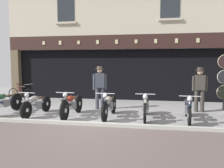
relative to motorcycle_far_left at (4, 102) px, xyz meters
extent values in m
cube|color=gray|center=(3.60, 3.83, -0.47)|extent=(23.65, 10.00, 0.08)
cube|color=#A6A69D|center=(3.60, -1.09, -0.42)|extent=(23.65, 0.16, 0.18)
cube|color=black|center=(3.60, 6.13, 0.87)|extent=(10.72, 4.00, 2.60)
cube|color=brown|center=(-2.01, 4.01, 0.87)|extent=(0.44, 0.36, 2.60)
cube|color=#23282D|center=(3.60, 4.38, 1.00)|extent=(10.25, 0.03, 2.18)
cube|color=black|center=(3.60, 3.95, 2.52)|extent=(11.65, 0.24, 0.70)
cube|color=#C6B789|center=(-0.26, 3.82, 2.52)|extent=(0.14, 0.03, 0.18)
cube|color=#C6B789|center=(0.65, 3.82, 2.52)|extent=(0.14, 0.03, 0.21)
cube|color=#C6B789|center=(1.65, 3.82, 2.52)|extent=(0.14, 0.03, 0.17)
cube|color=#C6B789|center=(2.65, 3.82, 2.52)|extent=(0.14, 0.03, 0.19)
cube|color=#C6B789|center=(3.62, 3.82, 2.52)|extent=(0.14, 0.03, 0.21)
cube|color=#C6B789|center=(4.59, 3.82, 2.52)|extent=(0.14, 0.03, 0.18)
cube|color=#C6B789|center=(5.53, 3.82, 2.52)|extent=(0.14, 0.03, 0.20)
cube|color=#C6B789|center=(6.51, 3.82, 2.52)|extent=(0.14, 0.03, 0.22)
cube|color=#C6B789|center=(7.48, 3.82, 2.52)|extent=(0.14, 0.03, 0.21)
cube|color=#B4AA94|center=(3.60, 4.03, 4.22)|extent=(11.65, 0.40, 2.70)
cube|color=#23282D|center=(0.99, 3.82, 4.22)|extent=(0.90, 0.02, 1.30)
cube|color=#B4AA94|center=(0.99, 3.78, 3.52)|extent=(1.10, 0.12, 0.10)
cube|color=#23282D|center=(6.17, 3.82, 4.22)|extent=(0.90, 0.02, 1.30)
cube|color=#B4AA94|center=(6.17, 3.78, 3.52)|extent=(1.10, 0.12, 0.10)
cylinder|color=black|center=(0.04, 0.70, -0.10)|extent=(0.12, 0.67, 0.67)
cylinder|color=silver|center=(0.04, 0.70, -0.10)|extent=(0.12, 0.15, 0.15)
cube|color=navy|center=(0.00, 0.02, 0.02)|extent=(0.15, 1.26, 0.07)
cube|color=slate|center=(0.00, 0.02, -0.05)|extent=(0.22, 0.33, 0.26)
ellipsoid|color=#264D2F|center=(-0.01, -0.14, 0.22)|extent=(0.25, 0.47, 0.20)
ellipsoid|color=#38281E|center=(0.02, 0.26, 0.20)|extent=(0.22, 0.31, 0.10)
cylinder|color=black|center=(1.26, -0.66, -0.13)|extent=(0.11, 0.60, 0.60)
cylinder|color=silver|center=(1.26, -0.66, -0.13)|extent=(0.11, 0.14, 0.13)
cylinder|color=black|center=(1.35, 0.65, -0.13)|extent=(0.12, 0.61, 0.60)
cylinder|color=silver|center=(1.35, 0.65, -0.13)|extent=(0.12, 0.14, 0.13)
cube|color=gray|center=(1.30, -0.01, -0.01)|extent=(0.15, 1.21, 0.07)
cube|color=slate|center=(1.30, -0.01, -0.08)|extent=(0.22, 0.33, 0.26)
ellipsoid|color=#9A928F|center=(1.29, -0.16, 0.19)|extent=(0.25, 0.47, 0.20)
ellipsoid|color=#38281E|center=(1.32, 0.23, 0.17)|extent=(0.22, 0.31, 0.10)
cube|color=gray|center=(1.26, -0.66, 0.19)|extent=(0.12, 0.37, 0.04)
sphere|color=silver|center=(1.27, -0.60, 0.37)|extent=(0.15, 0.15, 0.15)
cylinder|color=silver|center=(1.27, -0.60, 0.45)|extent=(0.62, 0.06, 0.02)
cylinder|color=silver|center=(1.26, -0.62, 0.16)|extent=(0.05, 0.24, 0.62)
cylinder|color=black|center=(2.63, -0.68, -0.10)|extent=(0.08, 0.67, 0.67)
cylinder|color=silver|center=(2.63, -0.68, -0.10)|extent=(0.10, 0.15, 0.15)
cylinder|color=black|center=(2.65, 0.70, -0.10)|extent=(0.09, 0.67, 0.67)
cylinder|color=silver|center=(2.65, 0.70, -0.10)|extent=(0.11, 0.15, 0.15)
cube|color=black|center=(2.64, 0.01, 0.02)|extent=(0.09, 1.27, 0.07)
cube|color=slate|center=(2.64, 0.01, -0.05)|extent=(0.20, 0.32, 0.26)
ellipsoid|color=maroon|center=(2.64, -0.16, 0.22)|extent=(0.23, 0.46, 0.20)
ellipsoid|color=#38281E|center=(2.64, 0.26, 0.20)|extent=(0.20, 0.30, 0.10)
cube|color=black|center=(2.63, -0.68, 0.26)|extent=(0.11, 0.36, 0.04)
sphere|color=silver|center=(2.63, -0.62, 0.40)|extent=(0.15, 0.15, 0.15)
cylinder|color=silver|center=(2.63, -0.62, 0.48)|extent=(0.62, 0.03, 0.02)
cylinder|color=silver|center=(2.63, -0.64, 0.19)|extent=(0.04, 0.27, 0.61)
cylinder|color=black|center=(3.95, -0.64, -0.10)|extent=(0.09, 0.67, 0.67)
cylinder|color=silver|center=(3.95, -0.64, -0.10)|extent=(0.10, 0.15, 0.15)
cylinder|color=black|center=(3.99, 0.77, -0.10)|extent=(0.10, 0.67, 0.67)
cylinder|color=silver|center=(3.99, 0.77, -0.10)|extent=(0.11, 0.15, 0.15)
cube|color=black|center=(3.97, 0.07, 0.02)|extent=(0.10, 1.30, 0.07)
cube|color=slate|center=(3.97, 0.07, -0.05)|extent=(0.21, 0.33, 0.26)
ellipsoid|color=gray|center=(3.97, -0.10, 0.22)|extent=(0.23, 0.47, 0.20)
ellipsoid|color=#38281E|center=(3.98, 0.32, 0.20)|extent=(0.21, 0.31, 0.10)
cube|color=black|center=(3.95, -0.64, 0.25)|extent=(0.11, 0.36, 0.04)
sphere|color=silver|center=(3.95, -0.58, 0.40)|extent=(0.15, 0.15, 0.15)
cylinder|color=silver|center=(3.95, -0.58, 0.48)|extent=(0.62, 0.04, 0.02)
cylinder|color=silver|center=(3.95, -0.60, 0.19)|extent=(0.04, 0.23, 0.62)
cylinder|color=black|center=(5.21, -0.57, -0.10)|extent=(0.07, 0.67, 0.67)
cylinder|color=silver|center=(5.21, -0.57, -0.10)|extent=(0.10, 0.15, 0.15)
cylinder|color=black|center=(5.21, 0.81, -0.10)|extent=(0.08, 0.67, 0.67)
cylinder|color=silver|center=(5.21, 0.81, -0.10)|extent=(0.11, 0.15, 0.15)
cube|color=gray|center=(5.21, 0.12, 0.02)|extent=(0.07, 1.27, 0.07)
cube|color=slate|center=(5.21, 0.12, -0.05)|extent=(0.20, 0.32, 0.26)
ellipsoid|color=#1E2A26|center=(5.21, -0.05, 0.22)|extent=(0.22, 0.46, 0.20)
ellipsoid|color=#38281E|center=(5.21, 0.37, 0.20)|extent=(0.20, 0.30, 0.10)
cube|color=gray|center=(5.21, -0.57, 0.26)|extent=(0.10, 0.36, 0.04)
sphere|color=silver|center=(5.21, -0.51, 0.40)|extent=(0.15, 0.15, 0.15)
cylinder|color=silver|center=(5.21, -0.51, 0.48)|extent=(0.62, 0.02, 0.02)
cylinder|color=silver|center=(5.21, -0.53, 0.19)|extent=(0.04, 0.26, 0.61)
cylinder|color=black|center=(6.52, -0.66, -0.12)|extent=(0.12, 0.63, 0.62)
cylinder|color=silver|center=(6.52, -0.66, -0.12)|extent=(0.11, 0.14, 0.14)
cylinder|color=black|center=(6.62, 0.78, -0.12)|extent=(0.13, 0.63, 0.62)
cylinder|color=silver|center=(6.62, 0.78, -0.12)|extent=(0.12, 0.14, 0.14)
cube|color=black|center=(6.57, 0.06, 0.00)|extent=(0.17, 1.33, 0.07)
cube|color=slate|center=(6.57, 0.06, -0.07)|extent=(0.22, 0.33, 0.26)
ellipsoid|color=black|center=(6.56, -0.11, 0.20)|extent=(0.25, 0.47, 0.20)
ellipsoid|color=#38281E|center=(6.59, 0.32, 0.18)|extent=(0.22, 0.31, 0.10)
cube|color=black|center=(6.52, -0.66, 0.21)|extent=(0.13, 0.37, 0.04)
sphere|color=silver|center=(6.52, -0.60, 0.38)|extent=(0.15, 0.15, 0.15)
cylinder|color=silver|center=(6.52, -0.60, 0.46)|extent=(0.62, 0.07, 0.02)
cylinder|color=silver|center=(6.52, -0.62, 0.17)|extent=(0.06, 0.27, 0.61)
cylinder|color=#3D424C|center=(3.41, 1.50, 0.02)|extent=(0.15, 0.15, 0.90)
cylinder|color=#3D424C|center=(3.19, 1.45, 0.02)|extent=(0.15, 0.15, 0.90)
cube|color=#3D424C|center=(3.30, 1.48, 0.75)|extent=(0.42, 0.30, 0.60)
cube|color=white|center=(3.27, 1.59, 0.82)|extent=(0.14, 0.05, 0.33)
cube|color=maroon|center=(3.27, 1.60, 0.81)|extent=(0.05, 0.02, 0.31)
cylinder|color=#3D424C|center=(3.53, 1.53, 0.68)|extent=(0.09, 0.09, 0.64)
cylinder|color=#3D424C|center=(3.07, 1.43, 0.68)|extent=(0.09, 0.09, 0.64)
sphere|color=beige|center=(3.30, 1.48, 1.16)|extent=(0.20, 0.20, 0.20)
cylinder|color=#4C4238|center=(3.30, 1.48, 1.21)|extent=(0.35, 0.35, 0.01)
cylinder|color=#4C4238|center=(3.30, 1.48, 1.27)|extent=(0.21, 0.21, 0.11)
cylinder|color=#38332D|center=(7.32, 1.60, 0.00)|extent=(0.15, 0.15, 0.87)
cylinder|color=#38332D|center=(7.10, 1.62, 0.00)|extent=(0.15, 0.15, 0.87)
cube|color=#38332D|center=(7.21, 1.61, 0.70)|extent=(0.40, 0.25, 0.58)
cube|color=silver|center=(7.22, 1.73, 0.77)|extent=(0.14, 0.03, 0.32)
cube|color=navy|center=(7.22, 1.74, 0.76)|extent=(0.05, 0.02, 0.30)
cylinder|color=#38332D|center=(7.44, 1.59, 0.66)|extent=(0.09, 0.09, 0.57)
cylinder|color=#38332D|center=(6.97, 1.63, 0.66)|extent=(0.09, 0.09, 0.57)
sphere|color=tan|center=(7.21, 1.61, 1.11)|extent=(0.22, 0.22, 0.22)
cylinder|color=#332D28|center=(7.21, 1.61, 1.17)|extent=(0.37, 0.37, 0.01)
cylinder|color=#332D28|center=(7.21, 1.61, 1.23)|extent=(0.23, 0.23, 0.12)
cylinder|color=#232328|center=(8.26, 2.24, 0.71)|extent=(0.06, 0.06, 2.29)
cylinder|color=#23281E|center=(8.26, 2.22, 0.28)|extent=(0.53, 0.03, 0.53)
torus|color=beige|center=(8.26, 2.23, 0.28)|extent=(0.56, 0.04, 0.56)
cube|color=beige|center=(2.01, 4.23, 1.42)|extent=(0.72, 0.02, 1.06)
cube|color=#511E19|center=(2.01, 4.22, 1.85)|extent=(0.72, 0.01, 0.20)
torus|color=black|center=(-0.35, 2.32, -0.10)|extent=(0.68, 0.23, 0.69)
torus|color=black|center=(-1.32, 2.61, -0.10)|extent=(0.68, 0.23, 0.69)
cylinder|color=#4C1E19|center=(-0.74, 2.44, 0.08)|extent=(0.60, 0.21, 0.42)
cylinder|color=#4C1E19|center=(-0.84, 2.46, 0.34)|extent=(0.54, 0.19, 0.03)
cylinder|color=#4C1E19|center=(-1.01, 2.52, 0.20)|extent=(0.06, 0.05, 0.52)
ellipsoid|color=#332319|center=(-1.05, 2.53, 0.46)|extent=(0.26, 0.18, 0.06)
cylinder|color=silver|center=(-0.35, 2.32, 0.46)|extent=(0.16, 0.49, 0.02)
camera|label=1|loc=(5.46, -7.74, 1.40)|focal=37.39mm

